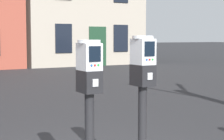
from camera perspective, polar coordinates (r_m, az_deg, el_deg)
parking_meter_near_kerb at (r=3.60m, az=-3.40°, el=-2.40°), size 0.22×0.25×1.39m
parking_meter_twin_adjacent at (r=3.90m, az=4.60°, el=-1.43°), size 0.22×0.25×1.43m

